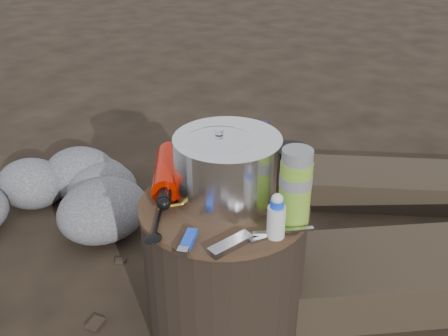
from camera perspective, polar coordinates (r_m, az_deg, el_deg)
The scene contains 15 objects.
ground at distance 1.52m, azimuth 0.00°, elevation -16.13°, with size 60.00×60.00×0.00m, color black.
stump at distance 1.39m, azimuth 0.00°, elevation -10.53°, with size 0.41×0.41×0.38m, color black.
rock_ring at distance 1.80m, azimuth -23.31°, elevation -6.29°, with size 0.49×1.06×0.21m, color #5D5D61, non-canonical shape.
foil_windscreen at distance 1.27m, azimuth 0.36°, elevation 0.07°, with size 0.26×0.26×0.16m, color white.
camping_pot at distance 1.25m, azimuth -0.53°, elevation 0.19°, with size 0.18×0.18×0.18m, color silver.
fuel_bottle at distance 1.35m, azimuth -6.23°, elevation -0.43°, with size 0.07×0.28×0.07m, color #C21200, non-canonical shape.
thermos at distance 1.18m, azimuth 7.79°, elevation -2.08°, with size 0.07×0.07×0.18m, color #7AAC2F.
travel_mug at distance 1.31m, azimuth 7.23°, elevation -0.19°, with size 0.08×0.08×0.12m, color black.
stuff_sack at distance 1.40m, azimuth -1.65°, elevation 1.59°, with size 0.14×0.12×0.10m, color gold.
food_pouch at distance 1.39m, azimuth 2.35°, elevation 2.39°, with size 0.11×0.03×0.15m, color #131146.
lighter at distance 1.14m, azimuth -3.89°, elevation -7.79°, with size 0.02×0.09×0.02m, color blue.
multitool at distance 1.13m, azimuth 0.72°, elevation -8.35°, with size 0.03×0.11×0.02m, color #A3A3A8.
pot_grabber at distance 1.17m, azimuth 5.89°, elevation -6.99°, with size 0.04×0.14×0.01m, color #A3A3A8, non-canonical shape.
spork at distance 1.21m, azimuth -7.30°, elevation -5.83°, with size 0.03×0.14×0.01m, color black, non-canonical shape.
squeeze_bottle at distance 1.14m, azimuth 5.74°, elevation -5.44°, with size 0.04×0.04×0.10m, color silver.
Camera 1 is at (0.53, -0.94, 1.07)m, focal length 41.84 mm.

